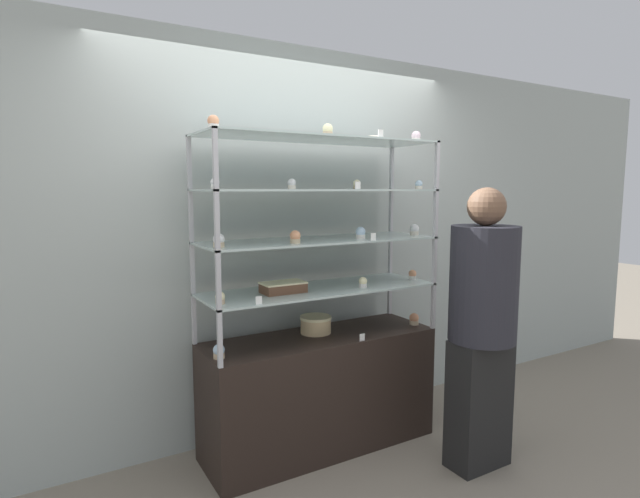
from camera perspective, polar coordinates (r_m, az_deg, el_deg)
name	(u,v)px	position (r m, az deg, el deg)	size (l,w,h in m)	color
ground_plane	(320,445)	(3.48, 0.00, -21.54)	(20.00, 20.00, 0.00)	gray
back_wall	(291,241)	(3.43, -3.28, 0.87)	(8.00, 0.05, 2.60)	#A8B2AD
display_base	(320,391)	(3.33, 0.00, -15.95)	(1.49, 0.49, 0.73)	black
display_riser_lower	(320,291)	(3.13, 0.00, -4.78)	(1.49, 0.49, 0.31)	#B7B7BC
display_riser_middle	(320,242)	(3.08, 0.00, 0.82)	(1.49, 0.49, 0.31)	#B7B7BC
display_riser_upper	(320,192)	(3.07, 0.00, 6.54)	(1.49, 0.49, 0.31)	#B7B7BC
display_riser_top	(320,141)	(3.08, 0.00, 12.26)	(1.49, 0.49, 0.31)	#B7B7BC
layer_cake_centerpiece	(316,324)	(3.25, -0.49, -8.62)	(0.20, 0.20, 0.11)	#DBBC84
sheet_cake_frosted	(283,287)	(2.99, -4.23, -4.38)	(0.26, 0.15, 0.06)	brown
cupcake_0	(219,352)	(2.84, -11.48, -11.41)	(0.06, 0.06, 0.08)	#CCB28C
cupcake_1	(414,319)	(3.50, 10.70, -7.89)	(0.06, 0.06, 0.08)	#CCB28C
price_tag_0	(362,337)	(3.10, 4.84, -10.03)	(0.04, 0.00, 0.04)	white
cupcake_2	(220,298)	(2.75, -11.34, -5.52)	(0.05, 0.05, 0.07)	#CCB28C
cupcake_3	(363,282)	(3.15, 4.94, -3.82)	(0.05, 0.05, 0.07)	white
cupcake_4	(412,275)	(3.47, 10.52, -2.92)	(0.05, 0.05, 0.07)	white
price_tag_1	(259,300)	(2.70, -7.01, -5.85)	(0.04, 0.00, 0.04)	white
cupcake_5	(219,241)	(2.71, -11.49, 0.94)	(0.06, 0.06, 0.07)	#CCB28C
cupcake_6	(295,237)	(2.86, -2.85, 1.37)	(0.06, 0.06, 0.07)	#CCB28C
cupcake_7	(361,233)	(3.13, 4.66, 1.83)	(0.06, 0.06, 0.07)	white
cupcake_8	(414,230)	(3.43, 10.73, 2.17)	(0.06, 0.06, 0.07)	beige
price_tag_2	(373,237)	(3.03, 6.12, 1.41)	(0.04, 0.00, 0.04)	white
cupcake_9	(215,184)	(2.71, -11.91, 7.31)	(0.05, 0.05, 0.06)	white
cupcake_10	(292,184)	(2.87, -3.25, 7.41)	(0.05, 0.05, 0.06)	beige
cupcake_11	(357,185)	(3.15, 4.24, 7.35)	(0.05, 0.05, 0.06)	#CCB28C
cupcake_12	(419,185)	(3.37, 11.24, 7.20)	(0.05, 0.05, 0.06)	beige
price_tag_3	(358,185)	(2.94, 4.34, 7.27)	(0.04, 0.00, 0.04)	white
cupcake_13	(213,122)	(2.72, -12.10, 13.96)	(0.06, 0.06, 0.07)	white
cupcake_14	(328,130)	(3.00, 0.89, 13.42)	(0.06, 0.06, 0.07)	#CCB28C
cupcake_15	(416,137)	(3.43, 10.91, 12.46)	(0.06, 0.06, 0.07)	white
price_tag_4	(381,133)	(3.06, 6.95, 12.99)	(0.04, 0.00, 0.04)	white
donut_glazed	(374,139)	(3.35, 6.24, 12.39)	(0.13, 0.13, 0.04)	#EFE5CC
customer_figure	(482,321)	(3.09, 18.04, -7.82)	(0.39, 0.39, 1.67)	black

